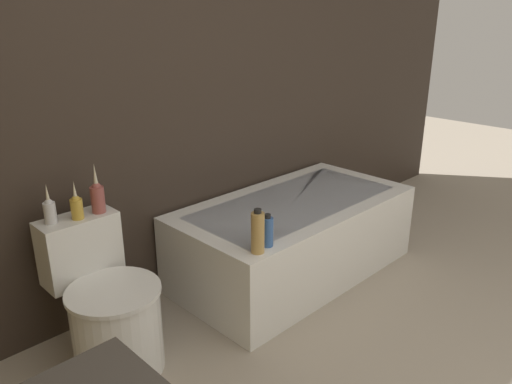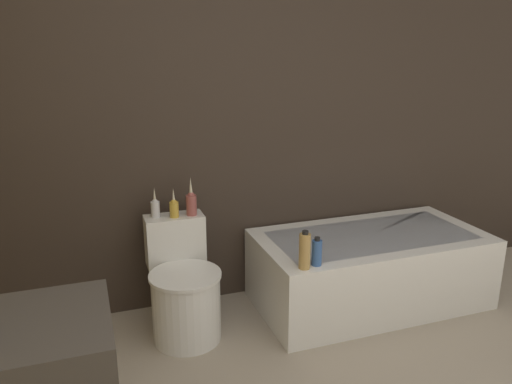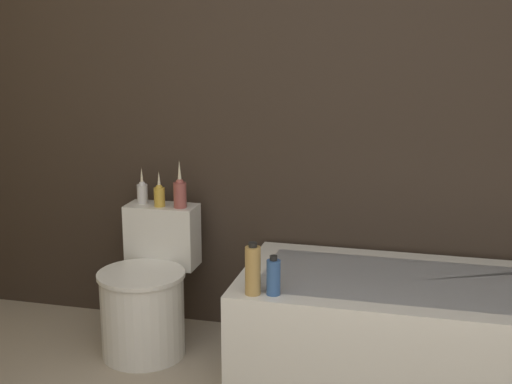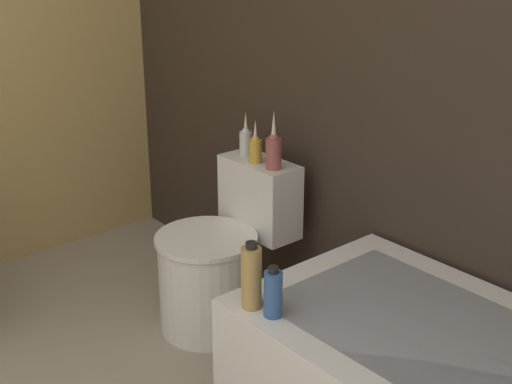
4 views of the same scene
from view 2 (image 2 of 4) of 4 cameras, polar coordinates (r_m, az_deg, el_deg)
wall_back_tiled at (r=3.30m, az=-1.79°, el=9.40°), size 6.40×0.06×2.60m
bathtub at (r=3.52m, az=12.83°, el=-8.45°), size 1.53×0.79×0.49m
toilet at (r=3.09m, az=-8.25°, el=-11.10°), size 0.43×0.59×0.69m
vase_gold at (r=3.11m, az=-11.45°, el=-1.72°), size 0.05×0.05×0.19m
vase_silver at (r=3.09m, az=-9.35°, el=-1.75°), size 0.06×0.06×0.18m
vase_bronze at (r=3.11m, az=-7.40°, el=-1.19°), size 0.07×0.07×0.24m
shampoo_bottle_tall at (r=2.83m, az=5.59°, el=-6.71°), size 0.07×0.07×0.23m
shampoo_bottle_short at (r=2.89m, az=6.96°, el=-6.86°), size 0.06×0.06×0.17m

